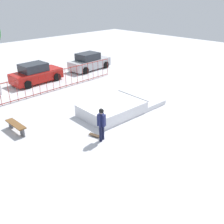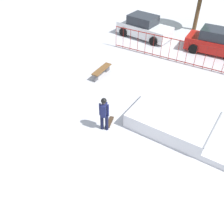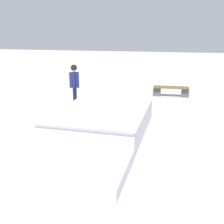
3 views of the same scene
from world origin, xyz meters
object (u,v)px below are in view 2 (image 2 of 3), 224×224
object	(u,v)px
skater	(104,112)
park_bench	(102,71)
parked_car_red	(217,42)
parked_car_white	(144,27)
skate_ramp	(182,124)
skateboard	(110,122)

from	to	relation	value
skater	park_bench	xyz separation A→B (m)	(-2.61, 3.80, -0.65)
parked_car_red	skater	bearing A→B (deg)	-105.20
skater	parked_car_white	xyz separation A→B (m)	(-3.00, 10.32, -0.28)
parked_car_white	park_bench	bearing A→B (deg)	-79.38
skater	park_bench	size ratio (longest dim) A/B	1.04
skate_ramp	park_bench	bearing A→B (deg)	162.46
park_bench	parked_car_red	size ratio (longest dim) A/B	0.40
skateboard	parked_car_red	distance (m)	10.29
skate_ramp	skater	xyz separation A→B (m)	(-2.98, -1.77, 0.69)
skater	skateboard	size ratio (longest dim) A/B	2.09
skate_ramp	parked_car_red	size ratio (longest dim) A/B	1.32
park_bench	parked_car_white	world-z (taller)	parked_car_white
parked_car_white	parked_car_red	bearing A→B (deg)	8.47
skateboard	skate_ramp	bearing A→B (deg)	-80.60
skateboard	parked_car_red	size ratio (longest dim) A/B	0.20
parked_car_red	park_bench	bearing A→B (deg)	-129.30
skater	park_bench	distance (m)	4.66
skateboard	park_bench	bearing A→B (deg)	23.49
skate_ramp	skateboard	bearing A→B (deg)	-153.70
skate_ramp	parked_car_red	xyz separation A→B (m)	(-0.60, 8.67, 0.41)
skate_ramp	park_bench	world-z (taller)	skate_ramp
skateboard	parked_car_white	world-z (taller)	parked_car_white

